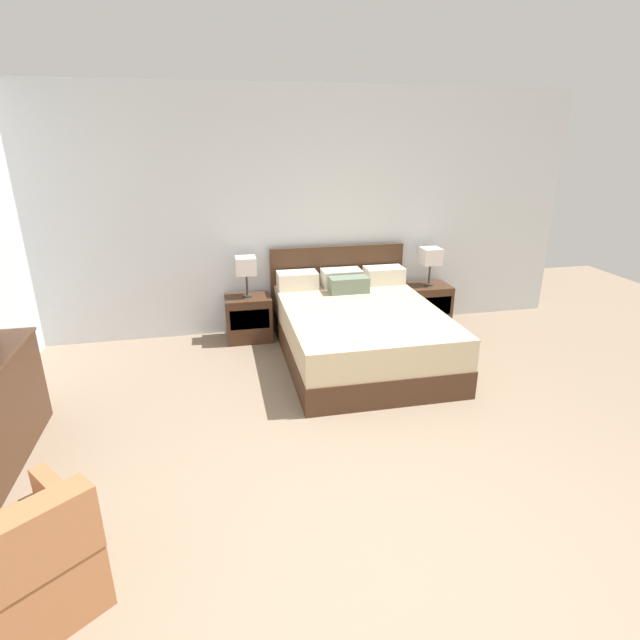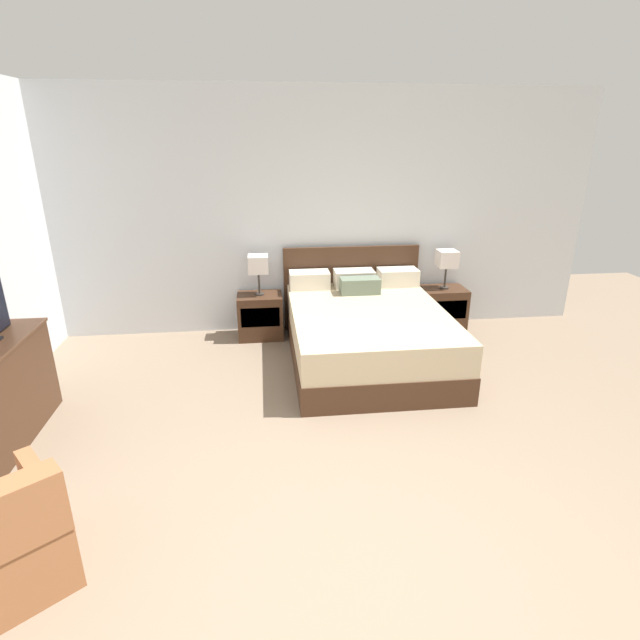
{
  "view_description": "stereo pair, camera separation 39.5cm",
  "coord_description": "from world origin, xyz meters",
  "px_view_note": "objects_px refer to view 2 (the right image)",
  "views": [
    {
      "loc": [
        -0.9,
        -1.93,
        2.32
      ],
      "look_at": [
        -0.02,
        2.17,
        0.75
      ],
      "focal_mm": 28.0,
      "sensor_mm": 36.0,
      "label": 1
    },
    {
      "loc": [
        -0.51,
        -1.99,
        2.32
      ],
      "look_at": [
        -0.02,
        2.17,
        0.75
      ],
      "focal_mm": 28.0,
      "sensor_mm": 36.0,
      "label": 2
    }
  ],
  "objects_px": {
    "nightstand_left": "(260,316)",
    "nightstand_right": "(442,309)",
    "bed": "(366,332)",
    "table_lamp_left": "(258,265)",
    "table_lamp_right": "(447,259)"
  },
  "relations": [
    {
      "from": "table_lamp_right",
      "to": "table_lamp_left",
      "type": "bearing_deg",
      "value": 180.0
    },
    {
      "from": "nightstand_right",
      "to": "table_lamp_right",
      "type": "xyz_separation_m",
      "value": [
        0.0,
        0.0,
        0.63
      ]
    },
    {
      "from": "bed",
      "to": "table_lamp_left",
      "type": "xyz_separation_m",
      "value": [
        -1.13,
        0.79,
        0.57
      ]
    },
    {
      "from": "bed",
      "to": "nightstand_right",
      "type": "distance_m",
      "value": 1.38
    },
    {
      "from": "table_lamp_right",
      "to": "nightstand_left",
      "type": "bearing_deg",
      "value": -179.96
    },
    {
      "from": "nightstand_left",
      "to": "nightstand_right",
      "type": "relative_size",
      "value": 1.0
    },
    {
      "from": "nightstand_right",
      "to": "table_lamp_left",
      "type": "bearing_deg",
      "value": 179.96
    },
    {
      "from": "nightstand_left",
      "to": "table_lamp_right",
      "type": "xyz_separation_m",
      "value": [
        2.26,
        0.0,
        0.63
      ]
    },
    {
      "from": "bed",
      "to": "nightstand_left",
      "type": "xyz_separation_m",
      "value": [
        -1.13,
        0.79,
        -0.06
      ]
    },
    {
      "from": "nightstand_right",
      "to": "table_lamp_right",
      "type": "distance_m",
      "value": 0.63
    },
    {
      "from": "nightstand_right",
      "to": "bed",
      "type": "bearing_deg",
      "value": -145.2
    },
    {
      "from": "bed",
      "to": "nightstand_right",
      "type": "height_order",
      "value": "bed"
    },
    {
      "from": "table_lamp_left",
      "to": "table_lamp_right",
      "type": "distance_m",
      "value": 2.26
    },
    {
      "from": "bed",
      "to": "table_lamp_right",
      "type": "xyz_separation_m",
      "value": [
        1.13,
        0.79,
        0.57
      ]
    },
    {
      "from": "nightstand_left",
      "to": "table_lamp_right",
      "type": "distance_m",
      "value": 2.35
    }
  ]
}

